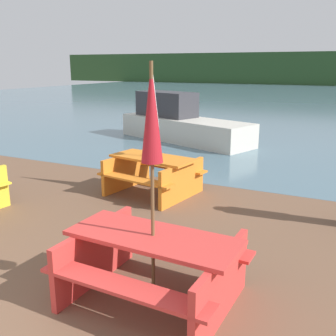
# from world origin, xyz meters

# --- Properties ---
(water) EXTENTS (60.00, 50.00, 0.00)m
(water) POSITION_xyz_m (0.00, 31.66, -0.00)
(water) COLOR slate
(water) RESTS_ON ground_plane
(picnic_table_red) EXTENTS (1.82, 1.43, 0.73)m
(picnic_table_red) POSITION_xyz_m (1.22, 2.49, 0.45)
(picnic_table_red) COLOR red
(picnic_table_red) RESTS_ON ground_plane
(picnic_table_orange) EXTENTS (1.81, 1.61, 0.73)m
(picnic_table_orange) POSITION_xyz_m (-0.46, 5.61, 0.44)
(picnic_table_orange) COLOR orange
(picnic_table_orange) RESTS_ON ground_plane
(umbrella_white) EXTENTS (0.24, 0.24, 2.44)m
(umbrella_white) POSITION_xyz_m (-0.46, 5.61, 1.84)
(umbrella_white) COLOR brown
(umbrella_white) RESTS_ON ground_plane
(umbrella_crimson) EXTENTS (0.21, 0.21, 2.45)m
(umbrella_crimson) POSITION_xyz_m (1.22, 2.49, 1.92)
(umbrella_crimson) COLOR brown
(umbrella_crimson) RESTS_ON ground_plane
(boat) EXTENTS (4.95, 2.89, 1.55)m
(boat) POSITION_xyz_m (-2.34, 10.95, 0.56)
(boat) COLOR beige
(boat) RESTS_ON water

